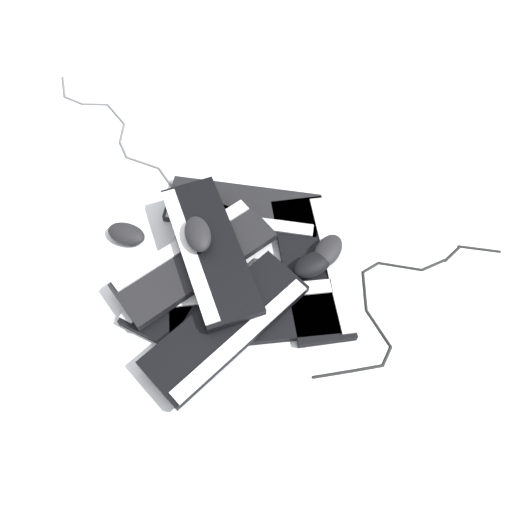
{
  "coord_description": "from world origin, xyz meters",
  "views": [
    {
      "loc": [
        -0.02,
        0.71,
        1.19
      ],
      "look_at": [
        -0.01,
        0.04,
        0.04
      ],
      "focal_mm": 35.0,
      "sensor_mm": 36.0,
      "label": 1
    }
  ],
  "objects": [
    {
      "name": "keyboard_4",
      "position": [
        0.15,
        0.05,
        0.04
      ],
      "size": [
        0.44,
        0.39,
        0.03
      ],
      "color": "black",
      "rests_on": "keyboard_0"
    },
    {
      "name": "keyboard_0",
      "position": [
        0.18,
        0.06,
        0.01
      ],
      "size": [
        0.32,
        0.46,
        0.03
      ],
      "color": "black",
      "rests_on": "ground"
    },
    {
      "name": "keyboard_6",
      "position": [
        0.06,
        0.24,
        0.04
      ],
      "size": [
        0.42,
        0.42,
        0.03
      ],
      "color": "black",
      "rests_on": "keyboard_1"
    },
    {
      "name": "mouse_0",
      "position": [
        0.14,
        0.01,
        0.11
      ],
      "size": [
        0.09,
        0.12,
        0.04
      ],
      "primitive_type": "ellipsoid",
      "rotation": [
        0.0,
        0.0,
        1.86
      ],
      "color": "black",
      "rests_on": "keyboard_5"
    },
    {
      "name": "ground_plane",
      "position": [
        0.0,
        0.0,
        0.0
      ],
      "size": [
        3.2,
        3.2,
        0.0
      ],
      "primitive_type": "plane",
      "color": "silver"
    },
    {
      "name": "keyboard_2",
      "position": [
        -0.16,
        0.05,
        0.01
      ],
      "size": [
        0.22,
        0.46,
        0.03
      ],
      "color": "black",
      "rests_on": "ground"
    },
    {
      "name": "mouse_3",
      "position": [
        0.35,
        -0.04,
        0.02
      ],
      "size": [
        0.13,
        0.1,
        0.04
      ],
      "primitive_type": "ellipsoid",
      "rotation": [
        0.0,
        0.0,
        5.93
      ],
      "color": "black",
      "rests_on": "ground"
    },
    {
      "name": "cable_1",
      "position": [
        -0.39,
        0.14,
        0.0
      ],
      "size": [
        0.54,
        0.39,
        0.01
      ],
      "color": "black",
      "rests_on": "ground"
    },
    {
      "name": "mouse_2",
      "position": [
        -0.16,
        0.07,
        0.05
      ],
      "size": [
        0.13,
        0.11,
        0.04
      ],
      "primitive_type": "ellipsoid",
      "rotation": [
        0.0,
        0.0,
        3.65
      ],
      "color": "black",
      "rests_on": "keyboard_2"
    },
    {
      "name": "mouse_1",
      "position": [
        -0.2,
        0.02,
        0.05
      ],
      "size": [
        0.11,
        0.13,
        0.04
      ],
      "primitive_type": "ellipsoid",
      "rotation": [
        0.0,
        0.0,
        1.04
      ],
      "color": "black",
      "rests_on": "keyboard_2"
    },
    {
      "name": "keyboard_1",
      "position": [
        -0.01,
        0.19,
        0.01
      ],
      "size": [
        0.45,
        0.2,
        0.03
      ],
      "color": "black",
      "rests_on": "ground"
    },
    {
      "name": "keyboard_5",
      "position": [
        0.11,
        0.04,
        0.07
      ],
      "size": [
        0.3,
        0.46,
        0.03
      ],
      "color": "black",
      "rests_on": "keyboard_4"
    },
    {
      "name": "cable_0",
      "position": [
        0.45,
        -0.44,
        0.0
      ],
      "size": [
        0.44,
        0.54,
        0.01
      ],
      "color": "#59595B",
      "rests_on": "ground"
    },
    {
      "name": "keyboard_3",
      "position": [
        0.03,
        -0.14,
        0.01
      ],
      "size": [
        0.46,
        0.21,
        0.03
      ],
      "color": "black",
      "rests_on": "ground"
    }
  ]
}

